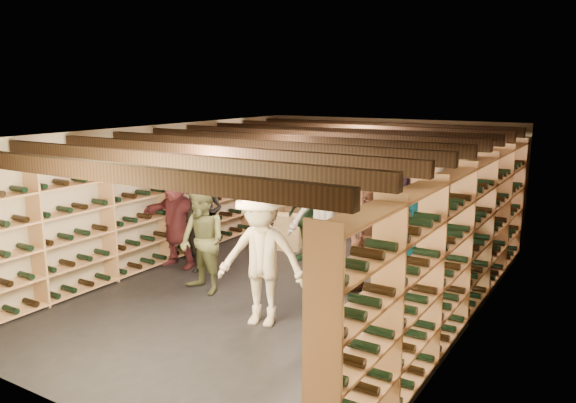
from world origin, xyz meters
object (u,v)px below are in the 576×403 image
(crate_stack_right, at_px, (401,268))
(person_2, at_px, (202,241))
(person_4, at_px, (415,252))
(person_3, at_px, (261,256))
(person_9, at_px, (323,217))
(crate_loose, at_px, (421,273))
(person_5, at_px, (177,218))
(person_1, at_px, (204,222))
(person_10, at_px, (307,219))
(person_11, at_px, (394,221))
(crate_stack_left, at_px, (288,232))
(person_8, at_px, (373,239))
(person_12, at_px, (448,227))
(person_0, at_px, (202,218))

(crate_stack_right, distance_m, person_2, 3.23)
(person_4, bearing_deg, person_2, -140.83)
(person_3, relative_size, person_9, 0.99)
(crate_loose, relative_size, person_5, 0.30)
(person_1, xyz_separation_m, person_10, (1.13, 1.44, -0.10))
(person_1, bearing_deg, person_11, 9.79)
(person_2, bearing_deg, person_1, 142.51)
(person_10, bearing_deg, crate_stack_left, 162.19)
(person_1, bearing_deg, person_5, 160.23)
(person_8, bearing_deg, person_3, -114.80)
(person_3, relative_size, person_11, 0.99)
(crate_stack_right, xyz_separation_m, person_5, (-3.51, -1.42, 0.67))
(person_5, bearing_deg, person_2, -32.70)
(crate_loose, bearing_deg, person_10, -175.26)
(person_5, bearing_deg, person_1, -2.15)
(crate_stack_left, relative_size, crate_stack_right, 1.29)
(crate_loose, xyz_separation_m, person_10, (-2.04, -0.17, 0.68))
(person_11, bearing_deg, person_10, 157.69)
(person_4, bearing_deg, person_3, -114.23)
(person_9, xyz_separation_m, person_10, (-0.50, 0.32, -0.17))
(person_9, distance_m, person_10, 0.61)
(person_1, bearing_deg, crate_stack_right, 8.54)
(person_4, relative_size, person_12, 0.80)
(person_5, xyz_separation_m, person_11, (3.35, 1.42, 0.08))
(crate_loose, bearing_deg, crate_stack_left, 174.49)
(crate_stack_right, relative_size, person_11, 0.29)
(crate_loose, relative_size, person_10, 0.33)
(person_4, xyz_separation_m, person_10, (-2.30, 0.94, 0.01))
(crate_loose, xyz_separation_m, person_9, (-1.55, -0.49, 0.84))
(person_0, relative_size, person_10, 0.99)
(crate_stack_left, height_order, person_12, person_12)
(person_0, xyz_separation_m, person_4, (3.96, -0.07, 0.00))
(person_8, relative_size, person_11, 0.98)
(person_9, distance_m, person_12, 2.01)
(person_12, bearing_deg, person_5, -137.93)
(crate_stack_right, relative_size, person_9, 0.28)
(person_11, bearing_deg, person_5, -179.38)
(person_2, distance_m, person_10, 2.25)
(crate_stack_right, height_order, person_9, person_9)
(person_2, xyz_separation_m, person_9, (1.04, 1.87, 0.13))
(person_10, bearing_deg, crate_stack_right, 15.99)
(person_0, relative_size, person_9, 0.81)
(person_8, bearing_deg, crate_stack_right, 92.69)
(person_2, bearing_deg, person_11, 59.68)
(crate_stack_left, relative_size, person_5, 0.40)
(person_8, relative_size, person_9, 0.98)
(person_3, bearing_deg, person_1, 134.91)
(person_1, height_order, person_2, person_1)
(crate_stack_left, distance_m, person_0, 1.70)
(crate_stack_left, relative_size, person_4, 0.45)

